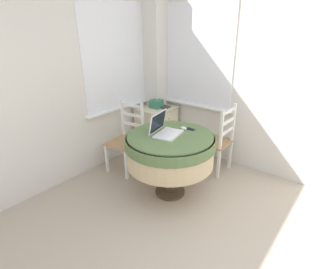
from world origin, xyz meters
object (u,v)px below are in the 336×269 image
cell_phone (190,129)px  book_on_cabinet (163,107)px  dining_chair_near_right_window (217,141)px  computer_mouse (184,128)px  laptop (165,130)px  storage_box (157,104)px  dining_chair_near_back_window (127,139)px  round_dining_table (170,148)px  corner_cabinet (157,128)px

cell_phone → book_on_cabinet: cell_phone is taller
dining_chair_near_right_window → book_on_cabinet: 1.08m
computer_mouse → laptop: bearing=158.0°
dining_chair_near_right_window → storage_box: dining_chair_near_right_window is taller
dining_chair_near_back_window → book_on_cabinet: size_ratio=4.66×
round_dining_table → storage_box: (0.88, 0.95, 0.16)m
dining_chair_near_back_window → corner_cabinet: bearing=8.9°
round_dining_table → storage_box: 1.30m
round_dining_table → computer_mouse: (0.22, -0.02, 0.18)m
computer_mouse → book_on_cabinet: bearing=51.4°
computer_mouse → dining_chair_near_back_window: size_ratio=0.08×
computer_mouse → corner_cabinet: (0.66, 0.98, -0.43)m
corner_cabinet → dining_chair_near_right_window: bearing=-92.9°
storage_box → cell_phone: bearing=-119.8°
laptop → cell_phone: laptop is taller
computer_mouse → dining_chair_near_back_window: 0.93m
laptop → corner_cabinet: size_ratio=0.55×
book_on_cabinet → cell_phone: bearing=-124.5°
cell_phone → round_dining_table: bearing=164.8°
corner_cabinet → cell_phone: bearing=-119.8°
round_dining_table → book_on_cabinet: (0.95, 0.88, 0.11)m
round_dining_table → dining_chair_near_back_window: (0.11, 0.84, -0.16)m
dining_chair_near_right_window → corner_cabinet: size_ratio=1.38×
corner_cabinet → storage_box: 0.41m
round_dining_table → storage_box: size_ratio=6.11×
dining_chair_near_back_window → corner_cabinet: size_ratio=1.38×
computer_mouse → round_dining_table: bearing=174.0°
dining_chair_near_back_window → corner_cabinet: 0.79m
corner_cabinet → round_dining_table: bearing=-132.6°
dining_chair_near_back_window → storage_box: (0.77, 0.11, 0.31)m
laptop → computer_mouse: size_ratio=4.73×
dining_chair_near_back_window → dining_chair_near_right_window: same height
cell_phone → corner_cabinet: (0.59, 1.04, -0.42)m
round_dining_table → storage_box: storage_box is taller
laptop → cell_phone: bearing=-26.7°
computer_mouse → corner_cabinet: bearing=56.2°
computer_mouse → dining_chair_near_back_window: dining_chair_near_back_window is taller
round_dining_table → book_on_cabinet: bearing=42.9°
computer_mouse → cell_phone: size_ratio=0.74×
dining_chair_near_right_window → storage_box: 1.15m
round_dining_table → corner_cabinet: size_ratio=1.47×
corner_cabinet → book_on_cabinet: bearing=-49.5°
dining_chair_near_right_window → corner_cabinet: (0.06, 1.12, -0.10)m
cell_phone → dining_chair_near_back_window: dining_chair_near_back_window is taller
book_on_cabinet → corner_cabinet: bearing=130.5°
book_on_cabinet → storage_box: bearing=136.7°
dining_chair_near_back_window → storage_box: size_ratio=5.72×
laptop → cell_phone: (0.30, -0.15, -0.05)m
laptop → storage_box: size_ratio=2.29×
laptop → corner_cabinet: (0.89, 0.89, -0.47)m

